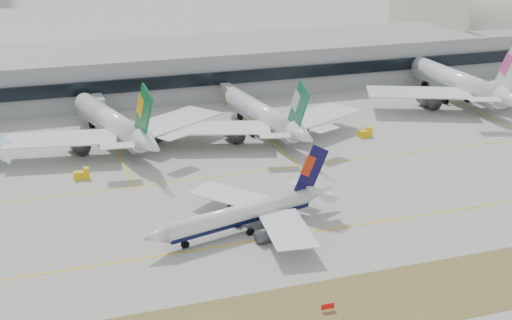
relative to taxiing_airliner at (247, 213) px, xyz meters
name	(u,v)px	position (x,y,z in m)	size (l,w,h in m)	color
ground	(305,222)	(12.14, -0.19, -3.55)	(3000.00, 3000.00, 0.00)	#9A9790
taxiing_airliner	(247,213)	(0.00, 0.00, 0.00)	(43.11, 36.81, 14.71)	white
widebody_eva	(114,124)	(-16.26, 61.16, 2.15)	(58.86, 58.50, 21.44)	white
widebody_cathay	(265,117)	(23.78, 55.84, 1.84)	(56.63, 55.60, 20.25)	white
widebody_china_air	(460,84)	(93.55, 67.14, 2.91)	(68.19, 66.62, 24.31)	white
terminal	(174,68)	(12.14, 114.65, 3.96)	(280.00, 43.10, 15.00)	gray
hangar	(511,51)	(166.71, 134.81, -3.41)	(91.00, 60.00, 60.00)	beige
hold_sign_left	(328,306)	(2.41, -32.19, -2.67)	(2.20, 0.15, 1.35)	red
gse_b	(82,174)	(-27.22, 38.71, -2.50)	(3.55, 2.00, 2.60)	#E4B80C
gse_c	(366,133)	(49.40, 45.66, -2.50)	(3.55, 2.00, 2.60)	#E4B80C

